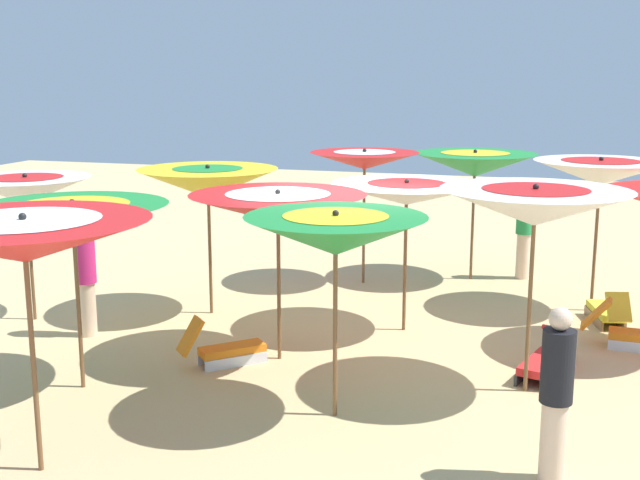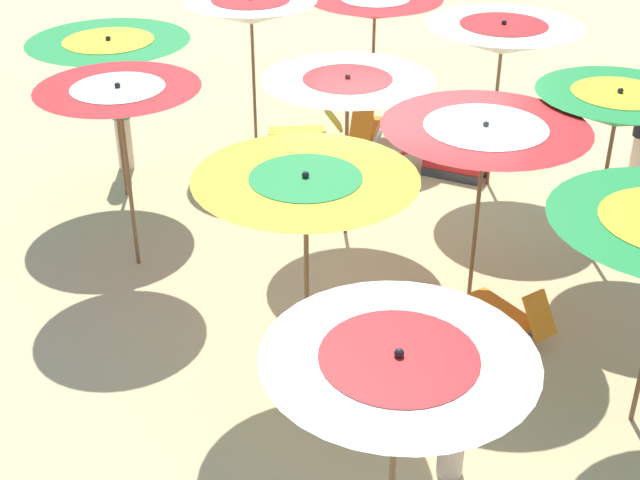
{
  "view_description": "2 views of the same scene",
  "coord_description": "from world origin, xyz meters",
  "views": [
    {
      "loc": [
        10.58,
        2.84,
        3.72
      ],
      "look_at": [
        -1.74,
        -0.9,
        1.06
      ],
      "focal_mm": 45.81,
      "sensor_mm": 36.0,
      "label": 1
    },
    {
      "loc": [
        0.61,
        -9.68,
        5.87
      ],
      "look_at": [
        -0.83,
        -1.06,
        0.86
      ],
      "focal_mm": 49.64,
      "sensor_mm": 36.0,
      "label": 2
    }
  ],
  "objects": [
    {
      "name": "ground",
      "position": [
        0.0,
        0.0,
        -0.02
      ],
      "size": [
        38.51,
        38.51,
        0.04
      ],
      "primitive_type": "cube",
      "color": "#D1B57F"
    },
    {
      "name": "beach_umbrella_0",
      "position": [
        4.48,
        -1.79,
        2.24
      ],
      "size": [
        2.29,
        2.29,
        2.49
      ],
      "color": "brown",
      "rests_on": "ground"
    },
    {
      "name": "beach_umbrella_1",
      "position": [
        2.45,
        0.55,
        2.04
      ],
      "size": [
        1.96,
        1.96,
        2.3
      ],
      "color": "brown",
      "rests_on": "ground"
    },
    {
      "name": "beach_umbrella_2",
      "position": [
        1.12,
        2.52,
        2.22
      ],
      "size": [
        2.17,
        2.17,
        2.48
      ],
      "color": "brown",
      "rests_on": "ground"
    },
    {
      "name": "beach_umbrella_4",
      "position": [
        2.53,
        -2.58,
        2.06
      ],
      "size": [
        2.21,
        2.21,
        2.29
      ],
      "color": "brown",
      "rests_on": "ground"
    },
    {
      "name": "beach_umbrella_5",
      "position": [
        0.91,
        -0.65,
        2.03
      ],
      "size": [
        2.28,
        2.28,
        2.26
      ],
      "color": "brown",
      "rests_on": "ground"
    },
    {
      "name": "beach_umbrella_6",
      "position": [
        -0.78,
        0.68,
        2.02
      ],
      "size": [
        2.15,
        2.15,
        2.24
      ],
      "color": "brown",
      "rests_on": "ground"
    },
    {
      "name": "beach_umbrella_7",
      "position": [
        -2.64,
        3.35,
        2.21
      ],
      "size": [
        2.03,
        2.03,
        2.45
      ],
      "color": "brown",
      "rests_on": "ground"
    },
    {
      "name": "beach_umbrella_8",
      "position": [
        0.34,
        -4.84,
        2.01
      ],
      "size": [
        1.93,
        1.93,
        2.25
      ],
      "color": "brown",
      "rests_on": "ground"
    },
    {
      "name": "beach_umbrella_9",
      "position": [
        -0.75,
        -2.38,
        2.07
      ],
      "size": [
        2.15,
        2.15,
        2.35
      ],
      "color": "brown",
      "rests_on": "ground"
    },
    {
      "name": "beach_umbrella_10",
      "position": [
        -3.27,
        -0.55,
        2.2
      ],
      "size": [
        1.92,
        1.92,
        2.41
      ],
      "color": "brown",
      "rests_on": "ground"
    },
    {
      "name": "beach_umbrella_11",
      "position": [
        -4.1,
        1.28,
        2.11
      ],
      "size": [
        2.19,
        2.19,
        2.37
      ],
      "color": "brown",
      "rests_on": "ground"
    },
    {
      "name": "lounger_0",
      "position": [
        0.51,
        2.71,
        0.2
      ],
      "size": [
        1.36,
        0.7,
        0.54
      ],
      "rotation": [
        0.0,
        0.0,
        6.0
      ],
      "color": "#333338",
      "rests_on": "ground"
    },
    {
      "name": "lounger_1",
      "position": [
        -1.9,
        3.55,
        0.2
      ],
      "size": [
        1.26,
        0.63,
        0.62
      ],
      "rotation": [
        0.0,
        0.0,
        3.38
      ],
      "color": "olive",
      "rests_on": "ground"
    },
    {
      "name": "lounger_2",
      "position": [
        -0.88,
        3.82,
        0.22
      ],
      "size": [
        0.43,
        1.21,
        0.67
      ],
      "rotation": [
        0.0,
        0.0,
        7.8
      ],
      "color": "silver",
      "rests_on": "ground"
    },
    {
      "name": "lounger_3",
      "position": [
        1.33,
        -1.25,
        0.21
      ],
      "size": [
        1.02,
        1.04,
        0.68
      ],
      "rotation": [
        0.0,
        0.0,
        8.62
      ],
      "color": "silver",
      "rests_on": "ground"
    },
    {
      "name": "beachgoer_0",
      "position": [
        0.79,
        -3.61,
        0.88
      ],
      "size": [
        0.3,
        0.3,
        1.68
      ],
      "rotation": [
        0.0,
        0.0,
        4.57
      ],
      "color": "beige",
      "rests_on": "ground"
    },
    {
      "name": "beachgoer_1",
      "position": [
        -4.43,
        2.17,
        0.94
      ],
      "size": [
        0.3,
        0.3,
        1.79
      ],
      "rotation": [
        0.0,
        0.0,
        4.22
      ],
      "color": "beige",
      "rests_on": "ground"
    },
    {
      "name": "beachgoer_2",
      "position": [
        3.29,
        2.87,
        0.87
      ],
      "size": [
        0.3,
        0.3,
        1.67
      ],
      "rotation": [
        0.0,
        0.0,
        4.75
      ],
      "color": "beige",
      "rests_on": "ground"
    }
  ]
}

